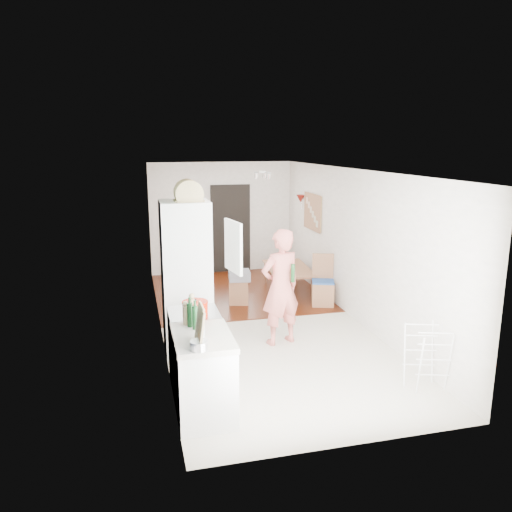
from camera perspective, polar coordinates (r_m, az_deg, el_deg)
name	(u,v)px	position (r m, az deg, el deg)	size (l,w,h in m)	color
room_shell	(261,250)	(7.94, 0.53, 0.74)	(3.20, 7.00, 2.50)	white
floor	(260,324)	(8.29, 0.51, -7.74)	(3.20, 7.00, 0.01)	beige
wood_floor_overlay	(237,292)	(10.00, -2.16, -4.08)	(3.20, 3.30, 0.01)	#531E07
sage_wall_panel	(167,241)	(5.63, -10.08, 1.75)	(0.02, 3.00, 1.30)	slate
tile_splashback	(175,317)	(5.28, -9.29, -6.84)	(0.02, 1.90, 0.50)	black
doorway_recess	(231,229)	(11.36, -2.92, 3.12)	(0.90, 0.04, 2.00)	black
base_cabinet	(203,377)	(5.59, -6.02, -13.62)	(0.60, 0.90, 0.86)	white
worktop	(202,337)	(5.40, -6.14, -9.24)	(0.62, 0.92, 0.06)	silver
range_cooker	(195,349)	(6.26, -7.02, -10.54)	(0.60, 0.60, 0.88)	white
cooker_top	(194,314)	(6.09, -7.14, -6.56)	(0.60, 0.60, 0.04)	silver
fridge_housing	(186,278)	(7.01, -7.96, -2.49)	(0.66, 0.66, 2.15)	white
fridge_door	(233,247)	(6.70, -2.61, 1.09)	(0.56, 0.04, 0.70)	white
fridge_interior	(208,243)	(6.94, -5.54, 1.45)	(0.02, 0.52, 0.66)	white
pinboard	(313,212)	(10.15, 6.50, 5.03)	(0.03, 0.90, 0.70)	tan
pinboard_frame	(312,212)	(10.14, 6.42, 5.03)	(0.01, 0.94, 0.74)	#8F583B
wall_sconce	(301,199)	(10.72, 5.11, 6.55)	(0.18, 0.18, 0.16)	maroon
person	(281,277)	(7.23, 2.83, -2.39)	(0.74, 0.49, 2.03)	#D96D63
dining_table	(289,281)	(9.95, 3.82, -2.92)	(1.23, 0.69, 0.43)	#8F583B
dining_chair	(323,281)	(9.15, 7.67, -2.82)	(0.39, 0.39, 0.93)	#8F583B
stool	(239,292)	(9.22, -1.98, -4.09)	(0.35, 0.35, 0.46)	#8F583B
grey_drape	(239,275)	(9.11, -1.92, -2.23)	(0.38, 0.38, 0.17)	slate
drying_rack	(426,358)	(6.43, 18.91, -10.97)	(0.40, 0.36, 0.78)	white
bread_bin	(188,193)	(6.75, -7.75, 7.11)	(0.39, 0.37, 0.20)	#D9B87E
red_casserole	(195,309)	(5.93, -6.97, -5.99)	(0.31, 0.31, 0.18)	red
steel_pan	(199,345)	(5.02, -6.52, -10.10)	(0.18, 0.18, 0.09)	silver
held_bottle	(293,273)	(7.13, 4.23, -1.95)	(0.06, 0.06, 0.26)	#16431C
bottle_a	(190,315)	(5.59, -7.56, -6.68)	(0.06, 0.06, 0.27)	#16431C
bottle_b	(195,318)	(5.51, -6.97, -7.01)	(0.06, 0.06, 0.26)	#16431C
bottle_c	(201,330)	(5.24, -6.32, -8.42)	(0.08, 0.08, 0.20)	beige
pepper_mill_front	(186,316)	(5.65, -8.05, -6.77)	(0.06, 0.06, 0.22)	#D9B87E
pepper_mill_back	(192,309)	(5.84, -7.33, -6.00)	(0.06, 0.06, 0.24)	#D9B87E
chopping_boards	(200,325)	(5.07, -6.43, -7.88)	(0.04, 0.30, 0.41)	#D9B87E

